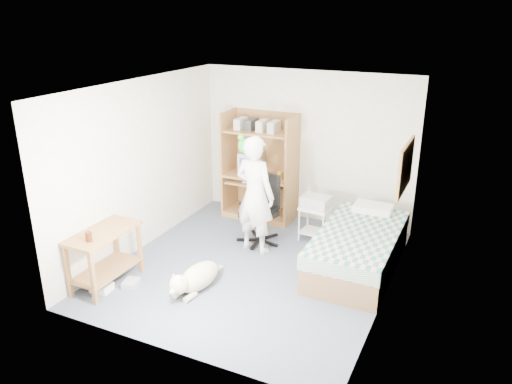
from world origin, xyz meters
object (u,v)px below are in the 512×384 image
person (255,195)px  printer_cart (315,218)px  dog (196,278)px  side_desk (104,250)px  office_chair (261,219)px  computer_hutch (261,171)px  bed (358,249)px

person → printer_cart: person is taller
person → printer_cart: bearing=-122.7°
dog → side_desk: bearing=-154.7°
office_chair → computer_hutch: bearing=127.4°
office_chair → person: bearing=-71.0°
computer_hutch → dog: 2.66m
computer_hutch → printer_cart: size_ratio=3.31×
bed → printer_cart: bearing=144.1°
computer_hutch → dog: (0.28, -2.57, -0.65)m
office_chair → person: size_ratio=0.60×
computer_hutch → side_desk: 3.08m
bed → dog: (-1.72, -1.44, -0.12)m
side_desk → computer_hutch: bearing=73.9°
person → printer_cart: size_ratio=3.22×
person → side_desk: bearing=64.2°
computer_hutch → bed: (2.00, -1.12, -0.53)m
bed → computer_hutch: bearing=150.7°
side_desk → printer_cart: 3.15m
bed → printer_cart: bed is taller
bed → person: (-1.52, -0.10, 0.59)m
bed → printer_cart: 1.03m
dog → computer_hutch: bearing=103.2°
computer_hutch → person: size_ratio=1.03×
person → bed: bearing=-164.3°
person → computer_hutch: bearing=-56.9°
office_chair → printer_cart: office_chair is taller
printer_cart → bed: bearing=-30.2°
dog → printer_cart: 2.24m
computer_hutch → bed: bearing=-29.3°
computer_hutch → person: bearing=-68.8°
bed → office_chair: office_chair is taller
bed → printer_cart: size_ratio=3.72×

